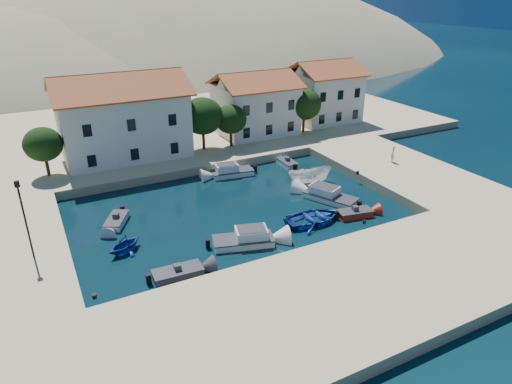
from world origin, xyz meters
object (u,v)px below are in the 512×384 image
lamppost (24,213)px  boat_east (309,183)px  building_right (324,90)px  cabin_cruiser_south (243,239)px  building_mid (255,102)px  cabin_cruiser_east (330,196)px  building_left (122,114)px  pedestrian (392,154)px  rowboat_south (314,222)px

lamppost → boat_east: bearing=9.1°
building_right → cabin_cruiser_south: (-26.00, -26.02, -5.00)m
building_mid → cabin_cruiser_south: (-14.00, -25.02, -4.75)m
building_mid → boat_east: size_ratio=2.20×
building_mid → cabin_cruiser_east: 22.05m
building_left → building_mid: (18.00, 1.00, -0.71)m
pedestrian → cabin_cruiser_east: bearing=-17.3°
building_left → boat_east: building_left is taller
building_mid → boat_east: 17.50m
building_mid → lamppost: (-29.50, -21.00, -0.47)m
building_left → building_right: size_ratio=1.56×
cabin_cruiser_south → rowboat_south: cabin_cruiser_south is taller
lamppost → cabin_cruiser_east: 27.27m
building_left → rowboat_south: size_ratio=2.66×
lamppost → cabin_cruiser_east: size_ratio=1.08×
building_left → cabin_cruiser_south: (4.00, -24.02, -5.46)m
cabin_cruiser_south → cabin_cruiser_east: same height
cabin_cruiser_east → pedestrian: (11.16, 3.56, 1.47)m
lamppost → cabin_cruiser_east: lamppost is taller
building_left → boat_east: size_ratio=3.07×
cabin_cruiser_east → building_mid: bearing=-32.3°
building_mid → boat_east: (-1.89, -16.60, -5.22)m
rowboat_south → pedestrian: pedestrian is taller
rowboat_south → building_mid: bearing=-14.3°
cabin_cruiser_south → pedestrian: 23.75m
lamppost → building_left: bearing=60.1°
building_mid → boat_east: bearing=-96.5°
rowboat_south → pedestrian: bearing=-65.7°
rowboat_south → cabin_cruiser_east: size_ratio=0.96×
pedestrian → boat_east: bearing=-41.7°
building_left → rowboat_south: (11.43, -23.41, -5.94)m
building_right → pedestrian: size_ratio=4.98×
cabin_cruiser_south → cabin_cruiser_east: size_ratio=0.94×
rowboat_south → cabin_cruiser_east: 5.04m
boat_east → rowboat_south: bearing=164.0°
cabin_cruiser_south → cabin_cruiser_east: (11.43, 3.64, 0.00)m
building_mid → lamppost: 36.21m
rowboat_south → cabin_cruiser_south: bearing=95.5°
lamppost → boat_east: (27.61, 4.40, -4.75)m
boat_east → lamppost: bearing=114.0°
cabin_cruiser_south → building_left: bearing=115.4°
building_right → cabin_cruiser_south: 37.12m
lamppost → cabin_cruiser_east: bearing=-0.8°
lamppost → building_mid: bearing=35.4°
cabin_cruiser_east → pedestrian: size_ratio=3.03×
building_left → cabin_cruiser_east: 26.14m
cabin_cruiser_east → rowboat_south: bearing=101.6°
building_right → rowboat_south: (-18.57, -25.41, -5.47)m
cabin_cruiser_east → pedestrian: 11.80m
building_left → boat_east: 23.19m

